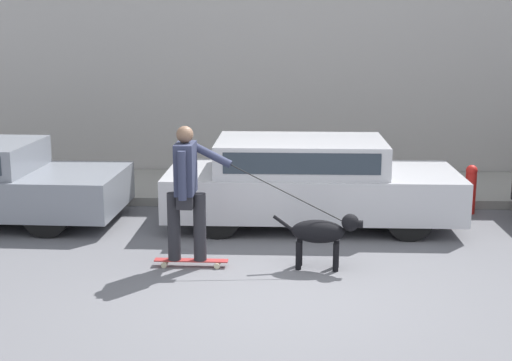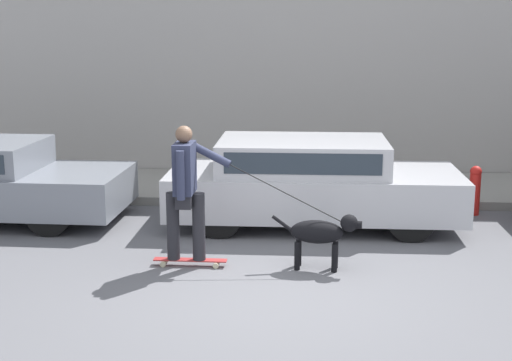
% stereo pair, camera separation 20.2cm
% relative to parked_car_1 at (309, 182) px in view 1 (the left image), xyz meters
% --- Properties ---
extents(ground_plane, '(36.00, 36.00, 0.00)m').
position_rel_parked_car_1_xyz_m(ground_plane, '(-0.34, -2.80, -0.64)').
color(ground_plane, slate).
extents(back_wall, '(32.00, 0.30, 5.35)m').
position_rel_parked_car_1_xyz_m(back_wall, '(-0.34, 3.49, 2.03)').
color(back_wall, '#B2ADA8').
rests_on(back_wall, ground_plane).
extents(sidewalk_curb, '(30.00, 2.36, 0.14)m').
position_rel_parked_car_1_xyz_m(sidewalk_curb, '(-0.34, 2.14, -0.57)').
color(sidewalk_curb, gray).
rests_on(sidewalk_curb, ground_plane).
extents(parked_car_1, '(4.26, 1.78, 1.27)m').
position_rel_parked_car_1_xyz_m(parked_car_1, '(0.00, 0.00, 0.00)').
color(parked_car_1, black).
rests_on(parked_car_1, ground_plane).
extents(dog, '(1.09, 0.35, 0.70)m').
position_rel_parked_car_1_xyz_m(dog, '(0.10, -1.99, -0.18)').
color(dog, black).
rests_on(dog, ground_plane).
extents(skateboarder, '(2.38, 0.64, 1.74)m').
position_rel_parked_car_1_xyz_m(skateboarder, '(-1.53, -1.98, 0.35)').
color(skateboarder, beige).
rests_on(skateboarder, ground_plane).
extents(fire_hydrant, '(0.18, 0.18, 0.78)m').
position_rel_parked_car_1_xyz_m(fire_hydrant, '(2.55, 0.71, -0.23)').
color(fire_hydrant, red).
rests_on(fire_hydrant, ground_plane).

